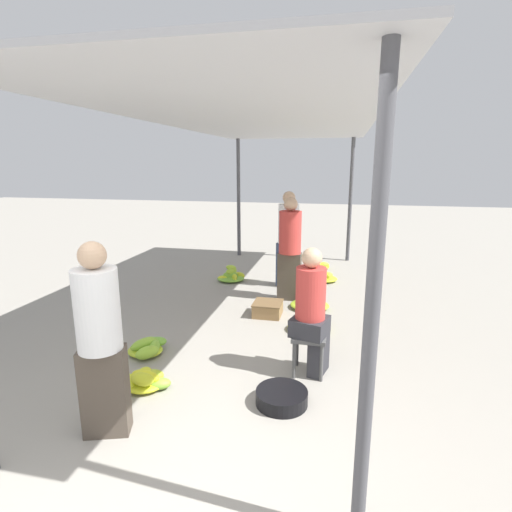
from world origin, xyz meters
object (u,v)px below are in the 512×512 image
vendor_foreground (100,338)px  banana_pile_right_0 (309,326)px  basin_black (282,397)px  shopper_walking_far (290,248)px  banana_pile_left_0 (147,347)px  shopper_walking_mid (288,238)px  crate_near (268,309)px  banana_pile_right_1 (308,303)px  banana_pile_right_2 (318,265)px  banana_pile_left_2 (232,276)px  banana_pile_right_3 (324,277)px  banana_pile_left_1 (146,380)px  vendor_seated (312,310)px  stool (309,342)px

vendor_foreground → banana_pile_right_0: size_ratio=2.45×
basin_black → shopper_walking_far: 2.98m
banana_pile_left_0 → shopper_walking_mid: 3.25m
crate_near → banana_pile_right_1: bearing=38.1°
banana_pile_right_0 → banana_pile_right_2: bearing=91.5°
basin_black → banana_pile_left_2: size_ratio=0.94×
banana_pile_right_3 → shopper_walking_mid: size_ratio=0.33×
crate_near → banana_pile_right_3: bearing=69.5°
banana_pile_left_2 → shopper_walking_mid: (1.05, -0.07, 0.77)m
banana_pile_left_1 → crate_near: (0.80, 2.12, 0.01)m
banana_pile_left_1 → banana_pile_right_3: size_ratio=0.93×
banana_pile_left_1 → shopper_walking_far: (1.01, 2.88, 0.76)m
vendor_seated → shopper_walking_far: 2.32m
vendor_seated → banana_pile_left_1: 1.76m
vendor_seated → vendor_foreground: bearing=-139.8°
vendor_foreground → banana_pile_right_3: (1.50, 4.65, -0.74)m
banana_pile_right_3 → banana_pile_left_0: bearing=-118.8°
banana_pile_right_2 → shopper_walking_far: 2.13m
banana_pile_right_0 → banana_pile_right_2: size_ratio=1.34×
vendor_foreground → crate_near: vendor_foreground is taller
basin_black → shopper_walking_mid: (-0.43, 3.56, 0.80)m
basin_black → banana_pile_right_0: (0.10, 1.67, 0.00)m
basin_black → banana_pile_left_1: 1.32m
banana_pile_right_1 → banana_pile_right_2: 2.31m
vendor_seated → banana_pile_left_0: bearing=179.0°
basin_black → banana_pile_left_2: bearing=112.2°
crate_near → shopper_walking_far: (0.20, 0.76, 0.74)m
shopper_walking_mid → shopper_walking_far: size_ratio=1.02×
banana_pile_right_1 → vendor_foreground: bearing=-112.7°
banana_pile_left_1 → banana_pile_right_3: (1.51, 4.00, -0.01)m
banana_pile_right_1 → crate_near: (-0.54, -0.42, 0.02)m
shopper_walking_far → shopper_walking_mid: bearing=99.7°
banana_pile_left_1 → banana_pile_right_2: banana_pile_right_2 is taller
vendor_seated → shopper_walking_mid: (-0.64, 2.95, 0.17)m
banana_pile_left_0 → banana_pile_right_3: size_ratio=1.08×
vendor_foreground → crate_near: (0.80, 2.77, -0.72)m
crate_near → vendor_seated: bearing=-64.0°
basin_black → vendor_seated: bearing=71.1°
vendor_foreground → banana_pile_right_2: (1.33, 5.50, -0.73)m
banana_pile_right_1 → shopper_walking_far: size_ratio=0.37×
vendor_seated → banana_pile_right_2: size_ratio=2.77×
vendor_seated → banana_pile_left_1: bearing=-157.6°
banana_pile_left_0 → crate_near: 1.84m
banana_pile_left_2 → banana_pile_right_0: bearing=-51.1°
crate_near → basin_black: bearing=-76.1°
stool → vendor_seated: size_ratio=0.32×
vendor_seated → shopper_walking_far: bearing=103.0°
banana_pile_left_1 → banana_pile_right_1: size_ratio=0.86×
stool → banana_pile_right_3: size_ratio=0.78×
banana_pile_left_2 → shopper_walking_mid: size_ratio=0.30×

